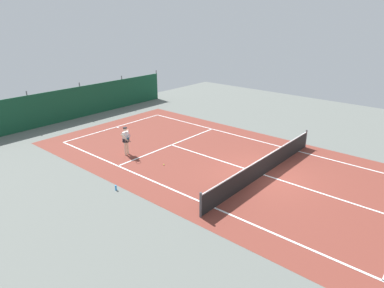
{
  "coord_description": "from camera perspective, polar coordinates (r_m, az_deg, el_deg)",
  "views": [
    {
      "loc": [
        -14.0,
        -7.26,
        7.53
      ],
      "look_at": [
        -0.83,
        4.03,
        0.9
      ],
      "focal_mm": 31.69,
      "sensor_mm": 36.0,
      "label": 1
    }
  ],
  "objects": [
    {
      "name": "ground_plane",
      "position": [
        17.48,
        11.92,
        -5.09
      ],
      "size": [
        36.0,
        36.0,
        0.0
      ],
      "primitive_type": "plane",
      "color": "slate"
    },
    {
      "name": "court_surface",
      "position": [
        17.48,
        11.92,
        -5.08
      ],
      "size": [
        11.02,
        26.6,
        0.01
      ],
      "color": "brown",
      "rests_on": "ground"
    },
    {
      "name": "tennis_net",
      "position": [
        17.26,
        12.05,
        -3.57
      ],
      "size": [
        10.12,
        0.1,
        1.1
      ],
      "color": "black",
      "rests_on": "ground"
    },
    {
      "name": "back_fence",
      "position": [
        28.45,
        -18.46,
        5.87
      ],
      "size": [
        16.3,
        0.98,
        2.7
      ],
      "color": "#14472D",
      "rests_on": "ground"
    },
    {
      "name": "tennis_player",
      "position": [
        19.53,
        -11.07,
        0.86
      ],
      "size": [
        0.6,
        0.81,
        1.64
      ],
      "rotation": [
        0.0,
        0.0,
        3.38
      ],
      "color": "beige",
      "rests_on": "ground"
    },
    {
      "name": "tennis_ball_near_player",
      "position": [
        21.31,
        -2.67,
        0.29
      ],
      "size": [
        0.07,
        0.07,
        0.07
      ],
      "primitive_type": "sphere",
      "color": "#CCDB33",
      "rests_on": "ground"
    },
    {
      "name": "tennis_ball_midcourt",
      "position": [
        18.2,
        -4.76,
        -3.48
      ],
      "size": [
        0.07,
        0.07,
        0.07
      ],
      "primitive_type": "sphere",
      "color": "#CCDB33",
      "rests_on": "ground"
    },
    {
      "name": "water_bottle",
      "position": [
        16.02,
        -12.69,
        -7.2
      ],
      "size": [
        0.08,
        0.08,
        0.24
      ],
      "primitive_type": "cylinder",
      "color": "#338CD8",
      "rests_on": "ground"
    }
  ]
}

